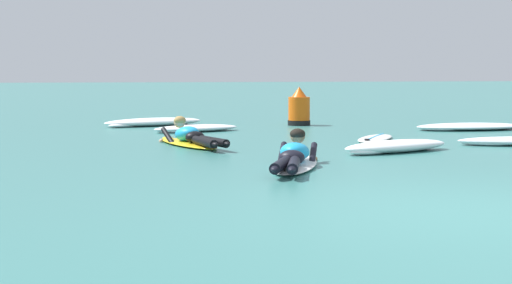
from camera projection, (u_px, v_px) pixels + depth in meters
ground_plane at (268, 131)px, 17.43m from camera, size 120.00×120.00×0.00m
surfer_near at (294, 158)px, 10.94m from camera, size 1.28×2.66×0.53m
surfer_far at (191, 138)px, 14.00m from camera, size 1.15×2.61×0.54m
drifting_surfboard at (375, 138)px, 15.11m from camera, size 1.37×1.84×0.16m
whitewater_front at (196, 128)px, 17.16m from camera, size 2.01×1.22×0.15m
whitewater_mid_left at (470, 127)px, 17.62m from camera, size 2.44×1.00×0.15m
whitewater_back at (154, 122)px, 18.84m from camera, size 2.50×1.47×0.19m
whitewater_far_band at (396, 146)px, 12.97m from camera, size 2.14×1.35×0.20m
channel_marker_buoy at (299, 110)px, 19.00m from camera, size 0.53×0.53×0.91m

